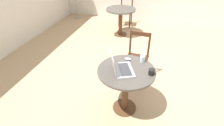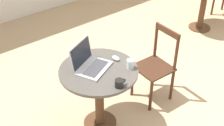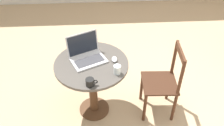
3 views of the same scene
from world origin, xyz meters
name	(u,v)px [view 2 (image 2 of 3)]	position (x,y,z in m)	size (l,w,h in m)	color
ground_plane	(164,103)	(0.00, 0.00, 0.00)	(16.00, 16.00, 0.00)	tan
cafe_table_near	(99,83)	(-0.80, 0.22, 0.57)	(0.79, 0.79, 0.74)	#51331E
chair_near_right	(156,66)	(0.00, 0.19, 0.45)	(0.40, 0.40, 0.90)	#472819
laptop	(90,63)	(-0.84, 0.30, 0.79)	(0.44, 0.41, 0.26)	#B7B7BC
mouse	(116,58)	(-0.55, 0.26, 0.76)	(0.06, 0.10, 0.03)	#B7B7BC
mug	(119,83)	(-0.80, -0.10, 0.78)	(0.12, 0.08, 0.08)	black
drinking_glass	(130,64)	(-0.54, 0.05, 0.79)	(0.07, 0.07, 0.10)	silver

